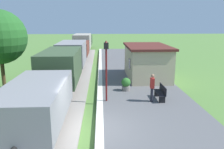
% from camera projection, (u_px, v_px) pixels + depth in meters
% --- Properties ---
extents(ground_plane, '(160.00, 160.00, 0.00)m').
position_uv_depth(ground_plane, '(91.00, 133.00, 10.49)').
color(ground_plane, '#517A38').
extents(platform_slab, '(6.00, 60.00, 0.25)m').
position_uv_depth(platform_slab, '(160.00, 129.00, 10.61)').
color(platform_slab, '#565659').
rests_on(platform_slab, ground).
extents(platform_edge_stripe, '(0.36, 60.00, 0.01)m').
position_uv_depth(platform_edge_stripe, '(100.00, 128.00, 10.45)').
color(platform_edge_stripe, silver).
rests_on(platform_edge_stripe, platform_slab).
extents(track_ballast, '(3.80, 60.00, 0.12)m').
position_uv_depth(track_ballast, '(38.00, 133.00, 10.36)').
color(track_ballast, gray).
rests_on(track_ballast, ground).
extents(rail_near, '(0.07, 60.00, 0.14)m').
position_uv_depth(rail_near, '(54.00, 130.00, 10.37)').
color(rail_near, slate).
rests_on(rail_near, track_ballast).
extents(rail_far, '(0.07, 60.00, 0.14)m').
position_uv_depth(rail_far, '(22.00, 131.00, 10.30)').
color(rail_far, slate).
rests_on(rail_far, track_ballast).
extents(freight_train, '(2.50, 39.20, 2.72)m').
position_uv_depth(freight_train, '(76.00, 52.00, 26.01)').
color(freight_train, gray).
rests_on(freight_train, rail_near).
extents(station_hut, '(3.50, 5.80, 2.78)m').
position_uv_depth(station_hut, '(147.00, 61.00, 19.50)').
color(station_hut, tan).
rests_on(station_hut, platform_slab).
extents(bench_near_hut, '(0.42, 1.50, 0.91)m').
position_uv_depth(bench_near_hut, '(161.00, 92.00, 14.14)').
color(bench_near_hut, black).
rests_on(bench_near_hut, platform_slab).
extents(person_waiting, '(0.28, 0.40, 1.71)m').
position_uv_depth(person_waiting, '(152.00, 87.00, 13.71)').
color(person_waiting, black).
rests_on(person_waiting, platform_slab).
extents(potted_planter, '(0.64, 0.64, 0.92)m').
position_uv_depth(potted_planter, '(126.00, 84.00, 15.98)').
color(potted_planter, slate).
rests_on(potted_planter, platform_slab).
extents(lamp_post_near, '(0.28, 0.28, 3.70)m').
position_uv_depth(lamp_post_near, '(106.00, 60.00, 13.42)').
color(lamp_post_near, '#591414').
rests_on(lamp_post_near, platform_slab).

